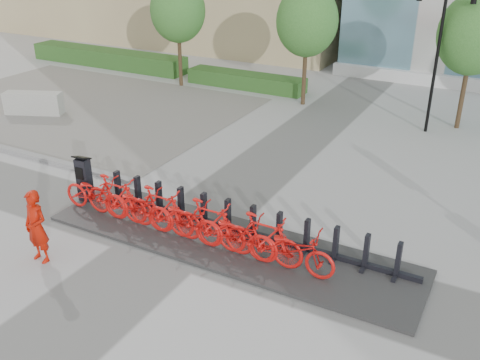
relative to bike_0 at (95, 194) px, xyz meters
The scene contains 22 objects.
ground 2.67m from the bike_0, ahead, with size 120.00×120.00×0.00m, color #ADADAB.
gravel_patch 10.24m from the bike_0, 136.39° to the left, with size 14.00×14.00×0.00m, color gray.
hedge_a 17.71m from the bike_0, 130.07° to the left, with size 10.00×1.40×0.90m, color #203F19.
hedge_b 13.47m from the bike_0, 100.27° to the left, with size 6.00×1.20×0.70m, color #203F19.
tree_0 13.53m from the bike_0, 114.14° to the left, with size 2.60×2.60×5.10m.
tree_1 12.46m from the bike_0, 84.78° to the left, with size 2.60×2.60×5.10m.
tree_2 14.55m from the bike_0, 57.76° to the left, with size 2.60×2.60×5.10m.
streetlamp 13.11m from the bike_0, 59.15° to the left, with size 2.00×0.20×5.00m.
dock_pad 3.96m from the bike_0, ahead, with size 9.60×2.40×0.08m, color #313131.
dock_rail_posts 4.05m from the bike_0, 11.77° to the left, with size 8.02×0.50×0.85m, color black, non-canonical shape.
bike_0 is the anchor object (origin of this frame).
bike_1 0.72m from the bike_0, ahead, with size 0.56×2.00×1.20m, color red.
bike_2 1.44m from the bike_0, ahead, with size 0.72×2.06×1.08m, color red.
bike_3 2.16m from the bike_0, ahead, with size 0.56×2.00×1.20m, color red.
bike_4 2.88m from the bike_0, ahead, with size 0.72×2.06×1.08m, color red.
bike_5 3.60m from the bike_0, ahead, with size 0.56×2.00×1.20m, color red.
bike_6 4.32m from the bike_0, ahead, with size 0.72×2.06×1.08m, color red.
bike_7 5.04m from the bike_0, ahead, with size 0.56×2.00×1.20m, color red.
bike_8 5.76m from the bike_0, ahead, with size 0.72×2.06×1.08m, color red.
kiosk 0.88m from the bike_0, 151.78° to the left, with size 0.46×0.40×1.37m.
worker_red 2.37m from the bike_0, 80.97° to the right, with size 0.65×0.43×1.79m, color #B31404.
jersey_barrier 9.92m from the bike_0, 146.95° to the left, with size 2.39×0.65×0.92m, color #ACADA8.
Camera 1 is at (6.95, -9.50, 7.13)m, focal length 40.00 mm.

